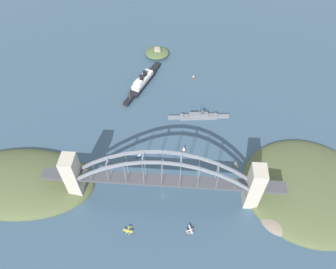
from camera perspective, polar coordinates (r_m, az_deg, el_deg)
The scene contains 14 objects.
ground_plane at distance 345.92m, azimuth -0.94°, elevation -10.95°, with size 1400.00×1400.00×0.00m, color #385166.
harbor_arch_bridge at distance 319.11m, azimuth -1.01°, elevation -8.20°, with size 243.78×17.81×71.48m.
headland_west_shore at distance 390.12m, azimuth -25.18°, elevation -7.93°, with size 164.45×92.13×27.31m.
headland_east_shore at distance 380.55m, azimuth 23.70°, elevation -9.15°, with size 142.86×136.20×25.74m.
ocean_liner at distance 460.63m, azimuth -4.55°, elevation 9.47°, with size 43.20×94.79×17.76m.
naval_cruiser at distance 413.83m, azimuth 5.58°, elevation 3.29°, with size 79.54×12.59×18.28m.
fort_island_mid_harbor at distance 515.69m, azimuth -1.96°, elevation 14.47°, with size 36.79×34.45×13.55m.
seaplane_taxiing_near_bridge at distance 326.88m, azimuth 3.95°, elevation -16.82°, with size 7.82×9.24×5.08m.
seaplane_second_in_formation at distance 328.51m, azimuth -7.18°, elevation -16.80°, with size 9.87×8.17×5.03m.
small_boat_0 at distance 373.13m, azimuth 5.95°, elevation -4.40°, with size 9.44×3.67×2.29m.
small_boat_1 at distance 372.16m, azimuth 12.13°, elevation -5.02°, with size 6.02×7.34×8.69m.
small_boat_2 at distance 377.40m, azimuth 2.87°, elevation -2.54°, with size 5.49×6.49×7.68m.
small_boat_3 at distance 375.77m, azimuth -5.09°, elevation -3.78°, with size 9.44×8.51×1.95m.
small_boat_4 at distance 475.44m, azimuth 4.59°, elevation 10.24°, with size 6.36×11.24×1.89m.
Camera 1 is at (17.48, -169.05, 301.29)m, focal length 33.95 mm.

